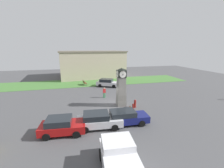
% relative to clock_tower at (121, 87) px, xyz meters
% --- Properties ---
extents(ground_plane, '(77.32, 77.32, 0.00)m').
position_rel_clock_tower_xyz_m(ground_plane, '(-1.05, 0.69, -2.45)').
color(ground_plane, '#4C4C4F').
extents(clock_tower, '(1.44, 1.47, 4.99)m').
position_rel_clock_tower_xyz_m(clock_tower, '(0.00, 0.00, 0.00)').
color(clock_tower, gray).
rests_on(clock_tower, ground_plane).
extents(bollard_near_tower, '(0.28, 0.28, 1.05)m').
position_rel_clock_tower_xyz_m(bollard_near_tower, '(1.51, -1.15, -1.92)').
color(bollard_near_tower, maroon).
rests_on(bollard_near_tower, ground_plane).
extents(bollard_mid_row, '(0.22, 0.22, 0.91)m').
position_rel_clock_tower_xyz_m(bollard_mid_row, '(0.87, -2.07, -1.99)').
color(bollard_mid_row, maroon).
rests_on(bollard_mid_row, ground_plane).
extents(bollard_far_row, '(0.31, 0.31, 1.13)m').
position_rel_clock_tower_xyz_m(bollard_far_row, '(0.03, -3.23, -1.88)').
color(bollard_far_row, brown).
rests_on(bollard_far_row, ground_plane).
extents(bollard_end_row, '(0.27, 0.27, 1.12)m').
position_rel_clock_tower_xyz_m(bollard_end_row, '(-0.89, -4.14, -1.88)').
color(bollard_end_row, '#333338').
rests_on(bollard_end_row, ground_plane).
extents(car_navy_sedan, '(4.05, 2.30, 1.50)m').
position_rel_clock_tower_xyz_m(car_navy_sedan, '(-7.13, -5.21, -1.68)').
color(car_navy_sedan, '#A51111').
rests_on(car_navy_sedan, ground_plane).
extents(car_near_tower, '(4.48, 2.37, 1.47)m').
position_rel_clock_tower_xyz_m(car_near_tower, '(-3.81, -4.90, -1.69)').
color(car_near_tower, silver).
rests_on(car_near_tower, ground_plane).
extents(car_by_building, '(4.51, 2.04, 1.44)m').
position_rel_clock_tower_xyz_m(car_by_building, '(-1.16, -4.96, -1.71)').
color(car_by_building, navy).
rests_on(car_by_building, ground_plane).
extents(car_silver_hatch, '(4.76, 3.68, 1.52)m').
position_rel_clock_tower_xyz_m(car_silver_hatch, '(0.45, 10.32, -1.67)').
color(car_silver_hatch, silver).
rests_on(car_silver_hatch, ground_plane).
extents(pickup_truck, '(2.51, 4.98, 1.85)m').
position_rel_clock_tower_xyz_m(pickup_truck, '(-3.49, -10.79, -1.52)').
color(pickup_truck, silver).
rests_on(pickup_truck, ground_plane).
extents(bench, '(0.78, 1.66, 0.90)m').
position_rel_clock_tower_xyz_m(bench, '(-3.89, 12.63, -1.92)').
color(bench, brown).
rests_on(bench, ground_plane).
extents(pedestrian_near_bench, '(0.40, 0.25, 1.60)m').
position_rel_clock_tower_xyz_m(pedestrian_near_bench, '(-1.54, 3.64, -1.54)').
color(pedestrian_near_bench, '#338C4C').
rests_on(pedestrian_near_bench, ground_plane).
extents(warehouse_blue_far, '(17.28, 11.98, 6.75)m').
position_rel_clock_tower_xyz_m(warehouse_blue_far, '(-1.30, 22.23, 0.93)').
color(warehouse_blue_far, '#B7A88E').
rests_on(warehouse_blue_far, ground_plane).
extents(grass_verge_far, '(46.39, 7.93, 0.04)m').
position_rel_clock_tower_xyz_m(grass_verge_far, '(-3.72, 14.86, -2.43)').
color(grass_verge_far, '#477A38').
rests_on(grass_verge_far, ground_plane).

